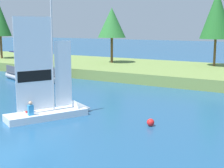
% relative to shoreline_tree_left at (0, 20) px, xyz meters
% --- Properties ---
extents(ground_plane, '(200.00, 200.00, 0.00)m').
position_rel_shoreline_tree_left_xyz_m(ground_plane, '(23.21, -20.53, -5.71)').
color(ground_plane, navy).
extents(shore_bank, '(80.00, 11.87, 0.94)m').
position_rel_shoreline_tree_left_xyz_m(shore_bank, '(23.21, 2.28, -5.24)').
color(shore_bank, olive).
rests_on(shore_bank, ground).
extents(shoreline_tree_left, '(2.74, 2.74, 6.80)m').
position_rel_shoreline_tree_left_xyz_m(shoreline_tree_left, '(0.00, 0.00, 0.00)').
color(shoreline_tree_left, brown).
rests_on(shoreline_tree_left, shore_bank).
extents(shoreline_tree_midleft, '(3.06, 3.06, 5.99)m').
position_rel_shoreline_tree_left_xyz_m(shoreline_tree_midleft, '(14.47, 2.70, -0.41)').
color(shoreline_tree_midleft, brown).
rests_on(shoreline_tree_midleft, shore_bank).
extents(shoreline_tree_centre, '(3.19, 3.19, 7.54)m').
position_rel_shoreline_tree_left_xyz_m(shoreline_tree_centre, '(25.04, 5.22, 0.37)').
color(shoreline_tree_centre, brown).
rests_on(shoreline_tree_centre, shore_bank).
extents(sailboat, '(3.41, 5.02, 6.78)m').
position_rel_shoreline_tree_left_xyz_m(sailboat, '(21.42, -14.89, -5.22)').
color(sailboat, silver).
rests_on(sailboat, ground).
extents(pontoon_boat, '(6.49, 4.39, 2.66)m').
position_rel_shoreline_tree_left_xyz_m(pontoon_boat, '(11.36, -6.67, -5.03)').
color(pontoon_boat, '#B2B2B7').
rests_on(pontoon_boat, ground).
extents(channel_buoy, '(0.38, 0.38, 0.38)m').
position_rel_shoreline_tree_left_xyz_m(channel_buoy, '(26.57, -14.04, -5.52)').
color(channel_buoy, red).
rests_on(channel_buoy, ground).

